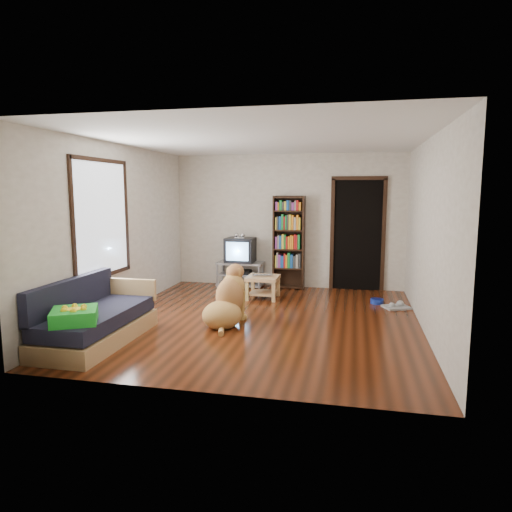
% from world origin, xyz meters
% --- Properties ---
extents(ground, '(5.00, 5.00, 0.00)m').
position_xyz_m(ground, '(0.00, 0.00, 0.00)').
color(ground, '#54210E').
rests_on(ground, ground).
extents(ceiling, '(5.00, 5.00, 0.00)m').
position_xyz_m(ceiling, '(0.00, 0.00, 2.60)').
color(ceiling, white).
rests_on(ceiling, ground).
extents(wall_back, '(4.50, 0.00, 4.50)m').
position_xyz_m(wall_back, '(0.00, 2.50, 1.30)').
color(wall_back, silver).
rests_on(wall_back, ground).
extents(wall_front, '(4.50, 0.00, 4.50)m').
position_xyz_m(wall_front, '(0.00, -2.50, 1.30)').
color(wall_front, silver).
rests_on(wall_front, ground).
extents(wall_left, '(0.00, 5.00, 5.00)m').
position_xyz_m(wall_left, '(-2.25, 0.00, 1.30)').
color(wall_left, silver).
rests_on(wall_left, ground).
extents(wall_right, '(0.00, 5.00, 5.00)m').
position_xyz_m(wall_right, '(2.25, 0.00, 1.30)').
color(wall_right, silver).
rests_on(wall_right, ground).
extents(green_cushion, '(0.65, 0.65, 0.16)m').
position_xyz_m(green_cushion, '(-1.75, -1.97, 0.50)').
color(green_cushion, green).
rests_on(green_cushion, sofa).
extents(laptop, '(0.39, 0.30, 0.03)m').
position_xyz_m(laptop, '(-0.27, 1.34, 0.41)').
color(laptop, '#B7B6BB').
rests_on(laptop, coffee_table).
extents(dog_bowl, '(0.22, 0.22, 0.08)m').
position_xyz_m(dog_bowl, '(1.70, 1.41, 0.04)').
color(dog_bowl, navy).
rests_on(dog_bowl, ground).
extents(grey_rag, '(0.50, 0.45, 0.03)m').
position_xyz_m(grey_rag, '(2.00, 1.16, 0.01)').
color(grey_rag, '#A7A7A7').
rests_on(grey_rag, ground).
extents(window, '(0.03, 1.46, 1.70)m').
position_xyz_m(window, '(-2.23, -0.50, 1.50)').
color(window, white).
rests_on(window, wall_left).
extents(doorway, '(1.03, 0.05, 2.19)m').
position_xyz_m(doorway, '(1.35, 2.48, 1.12)').
color(doorway, black).
rests_on(doorway, wall_back).
extents(tv_stand, '(0.90, 0.45, 0.50)m').
position_xyz_m(tv_stand, '(-0.90, 2.25, 0.27)').
color(tv_stand, '#99999E').
rests_on(tv_stand, ground).
extents(crt_tv, '(0.55, 0.52, 0.58)m').
position_xyz_m(crt_tv, '(-0.90, 2.27, 0.74)').
color(crt_tv, black).
rests_on(crt_tv, tv_stand).
extents(bookshelf, '(0.60, 0.30, 1.80)m').
position_xyz_m(bookshelf, '(0.05, 2.34, 1.00)').
color(bookshelf, black).
rests_on(bookshelf, ground).
extents(sofa, '(0.80, 1.80, 0.80)m').
position_xyz_m(sofa, '(-1.87, -1.38, 0.26)').
color(sofa, tan).
rests_on(sofa, ground).
extents(coffee_table, '(0.55, 0.55, 0.40)m').
position_xyz_m(coffee_table, '(-0.27, 1.37, 0.28)').
color(coffee_table, tan).
rests_on(coffee_table, ground).
extents(dog, '(0.68, 1.07, 0.87)m').
position_xyz_m(dog, '(-0.45, -0.28, 0.32)').
color(dog, '#B78C46').
rests_on(dog, ground).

